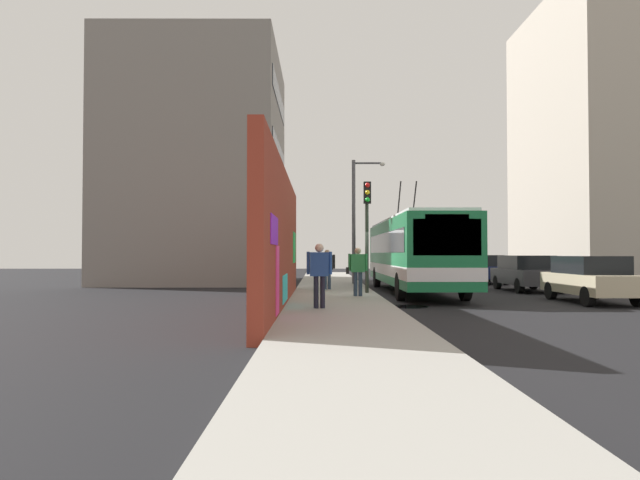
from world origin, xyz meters
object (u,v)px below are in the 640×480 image
at_px(pedestrian_midblock, 327,266).
at_px(street_lamp, 358,212).
at_px(city_bus, 413,252).
at_px(parked_car_navy, 483,268).
at_px(pedestrian_near_wall, 319,270).
at_px(parked_car_dark_gray, 526,272).
at_px(pedestrian_at_curb, 358,267).
at_px(parked_car_champagne, 591,278).
at_px(traffic_light, 367,218).

xyz_separation_m(pedestrian_midblock, street_lamp, (4.37, -1.60, 2.62)).
distance_m(city_bus, parked_car_navy, 9.23).
xyz_separation_m(pedestrian_near_wall, pedestrian_midblock, (8.10, -0.34, -0.08)).
xyz_separation_m(parked_car_dark_gray, pedestrian_at_curb, (-4.76, 7.83, 0.33)).
xyz_separation_m(parked_car_navy, street_lamp, (-3.13, 7.26, 2.92)).
xyz_separation_m(parked_car_dark_gray, street_lamp, (3.36, 7.26, 2.92)).
bearing_deg(pedestrian_at_curb, parked_car_champagne, -97.18).
height_order(parked_car_dark_gray, parked_car_navy, same).
bearing_deg(city_bus, pedestrian_at_curb, 144.42).
bearing_deg(parked_car_dark_gray, parked_car_navy, 0.00).
xyz_separation_m(city_bus, parked_car_champagne, (-4.67, -5.20, -0.92)).
distance_m(city_bus, pedestrian_midblock, 3.71).
bearing_deg(pedestrian_near_wall, pedestrian_midblock, -2.43).
bearing_deg(traffic_light, pedestrian_midblock, 34.99).
xyz_separation_m(parked_car_dark_gray, traffic_light, (-3.16, 7.35, 2.21)).
bearing_deg(pedestrian_at_curb, traffic_light, -16.86).
relative_size(parked_car_dark_gray, traffic_light, 0.99).
distance_m(parked_car_dark_gray, parked_car_navy, 6.50).
distance_m(pedestrian_at_curb, street_lamp, 8.54).
distance_m(pedestrian_midblock, pedestrian_at_curb, 3.89).
height_order(parked_car_navy, pedestrian_at_curb, pedestrian_at_curb).
relative_size(pedestrian_midblock, pedestrian_at_curb, 0.97).
xyz_separation_m(city_bus, street_lamp, (4.44, 2.06, 2.01)).
distance_m(parked_car_navy, traffic_light, 12.34).
distance_m(parked_car_navy, pedestrian_at_curb, 13.72).
height_order(parked_car_navy, pedestrian_near_wall, pedestrian_near_wall).
bearing_deg(pedestrian_midblock, parked_car_navy, -49.73).
relative_size(parked_car_champagne, pedestrian_at_curb, 2.40).
bearing_deg(pedestrian_at_curb, pedestrian_near_wall, 162.50).
distance_m(parked_car_champagne, traffic_light, 8.10).
xyz_separation_m(parked_car_champagne, parked_car_navy, (12.24, -0.00, 0.00)).
relative_size(city_bus, street_lamp, 1.97).
relative_size(parked_car_navy, street_lamp, 0.72).
xyz_separation_m(parked_car_champagne, street_lamp, (9.11, 7.26, 2.92)).
distance_m(parked_car_dark_gray, traffic_light, 8.30).
distance_m(parked_car_navy, street_lamp, 8.43).
bearing_deg(city_bus, pedestrian_near_wall, 153.49).
bearing_deg(parked_car_champagne, pedestrian_midblock, 61.86).
distance_m(city_bus, parked_car_champagne, 7.05).
xyz_separation_m(pedestrian_near_wall, street_lamp, (12.47, -1.95, 2.54)).
height_order(city_bus, traffic_light, city_bus).
distance_m(parked_car_navy, pedestrian_near_wall, 18.12).
height_order(parked_car_navy, pedestrian_midblock, pedestrian_midblock).
bearing_deg(pedestrian_near_wall, parked_car_champagne, -69.95).
height_order(pedestrian_midblock, traffic_light, traffic_light).
height_order(pedestrian_near_wall, pedestrian_at_curb, pedestrian_near_wall).
bearing_deg(traffic_light, parked_car_dark_gray, -66.71).
bearing_deg(pedestrian_near_wall, city_bus, -26.51).
height_order(city_bus, street_lamp, street_lamp).
height_order(pedestrian_midblock, pedestrian_at_curb, pedestrian_at_curb).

